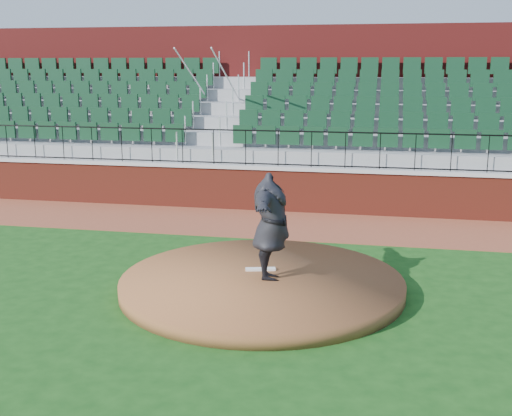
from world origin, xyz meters
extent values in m
plane|color=#144313|center=(0.00, 0.00, 0.00)|extent=(90.00, 90.00, 0.00)
cube|color=brown|center=(0.00, 5.40, 0.01)|extent=(34.00, 3.20, 0.01)
cube|color=maroon|center=(0.00, 7.00, 0.60)|extent=(34.00, 0.35, 1.20)
cube|color=#B7B7B7|center=(0.00, 7.00, 1.25)|extent=(34.00, 0.45, 0.10)
cube|color=maroon|center=(0.00, 12.52, 2.75)|extent=(34.00, 0.50, 5.50)
cylinder|color=brown|center=(0.35, 0.30, 0.12)|extent=(5.29, 5.29, 0.25)
cube|color=white|center=(0.25, 0.72, 0.27)|extent=(0.60, 0.28, 0.04)
imported|color=black|center=(0.53, 0.26, 1.25)|extent=(1.00, 2.53, 2.00)
camera|label=1|loc=(2.52, -10.90, 4.14)|focal=44.99mm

